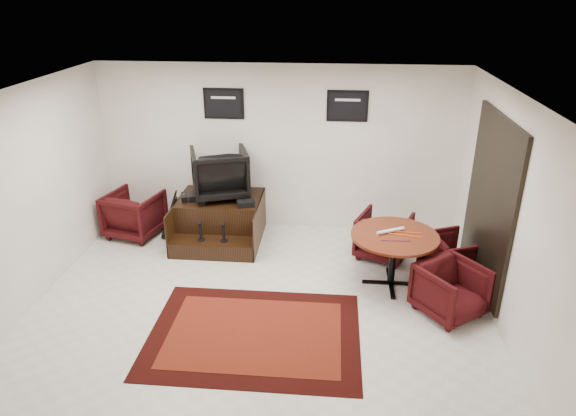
{
  "coord_description": "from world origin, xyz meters",
  "views": [
    {
      "loc": [
        0.89,
        -5.7,
        3.92
      ],
      "look_at": [
        0.29,
        0.9,
        1.03
      ],
      "focal_mm": 32.0,
      "sensor_mm": 36.0,
      "label": 1
    }
  ],
  "objects_px": {
    "armchair_side": "(134,212)",
    "table_chair_back": "(384,234)",
    "table_chair_corner": "(451,288)",
    "meeting_table": "(394,241)",
    "shine_chair": "(220,170)",
    "table_chair_window": "(450,253)",
    "shine_podium": "(220,220)"
  },
  "relations": [
    {
      "from": "table_chair_back",
      "to": "shine_podium",
      "type": "bearing_deg",
      "value": 13.65
    },
    {
      "from": "meeting_table",
      "to": "table_chair_corner",
      "type": "distance_m",
      "value": 0.99
    },
    {
      "from": "meeting_table",
      "to": "table_chair_back",
      "type": "height_order",
      "value": "meeting_table"
    },
    {
      "from": "armchair_side",
      "to": "meeting_table",
      "type": "bearing_deg",
      "value": 177.52
    },
    {
      "from": "shine_podium",
      "to": "armchair_side",
      "type": "height_order",
      "value": "armchair_side"
    },
    {
      "from": "shine_podium",
      "to": "table_chair_window",
      "type": "xyz_separation_m",
      "value": [
        3.58,
        -0.87,
        0.02
      ]
    },
    {
      "from": "meeting_table",
      "to": "armchair_side",
      "type": "bearing_deg",
      "value": 163.71
    },
    {
      "from": "shine_chair",
      "to": "armchair_side",
      "type": "relative_size",
      "value": 1.07
    },
    {
      "from": "shine_podium",
      "to": "armchair_side",
      "type": "bearing_deg",
      "value": -179.8
    },
    {
      "from": "armchair_side",
      "to": "meeting_table",
      "type": "height_order",
      "value": "armchair_side"
    },
    {
      "from": "shine_chair",
      "to": "armchair_side",
      "type": "xyz_separation_m",
      "value": [
        -1.47,
        -0.15,
        -0.73
      ]
    },
    {
      "from": "table_chair_back",
      "to": "table_chair_window",
      "type": "bearing_deg",
      "value": 173.93
    },
    {
      "from": "table_chair_corner",
      "to": "shine_podium",
      "type": "bearing_deg",
      "value": 114.29
    },
    {
      "from": "armchair_side",
      "to": "table_chair_corner",
      "type": "distance_m",
      "value": 5.2
    },
    {
      "from": "table_chair_corner",
      "to": "shine_chair",
      "type": "bearing_deg",
      "value": 112.47
    },
    {
      "from": "shine_chair",
      "to": "shine_podium",
      "type": "bearing_deg",
      "value": 71.74
    },
    {
      "from": "armchair_side",
      "to": "table_chair_back",
      "type": "bearing_deg",
      "value": -171.46
    },
    {
      "from": "armchair_side",
      "to": "table_chair_corner",
      "type": "bearing_deg",
      "value": 172.74
    },
    {
      "from": "table_chair_back",
      "to": "table_chair_window",
      "type": "height_order",
      "value": "table_chair_back"
    },
    {
      "from": "table_chair_back",
      "to": "table_chair_corner",
      "type": "distance_m",
      "value": 1.66
    },
    {
      "from": "shine_podium",
      "to": "armchair_side",
      "type": "xyz_separation_m",
      "value": [
        -1.47,
        -0.01,
        0.1
      ]
    },
    {
      "from": "armchair_side",
      "to": "table_chair_corner",
      "type": "height_order",
      "value": "armchair_side"
    },
    {
      "from": "table_chair_window",
      "to": "table_chair_corner",
      "type": "distance_m",
      "value": 1.02
    },
    {
      "from": "table_chair_window",
      "to": "table_chair_corner",
      "type": "bearing_deg",
      "value": 146.48
    },
    {
      "from": "shine_chair",
      "to": "table_chair_window",
      "type": "height_order",
      "value": "shine_chair"
    },
    {
      "from": "table_chair_window",
      "to": "armchair_side",
      "type": "bearing_deg",
      "value": 57.59
    },
    {
      "from": "armchair_side",
      "to": "table_chair_window",
      "type": "height_order",
      "value": "armchair_side"
    },
    {
      "from": "shine_podium",
      "to": "meeting_table",
      "type": "height_order",
      "value": "meeting_table"
    },
    {
      "from": "meeting_table",
      "to": "table_chair_back",
      "type": "distance_m",
      "value": 0.9
    },
    {
      "from": "shine_podium",
      "to": "shine_chair",
      "type": "distance_m",
      "value": 0.84
    },
    {
      "from": "shine_chair",
      "to": "table_chair_corner",
      "type": "height_order",
      "value": "shine_chair"
    },
    {
      "from": "armchair_side",
      "to": "table_chair_window",
      "type": "distance_m",
      "value": 5.12
    }
  ]
}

